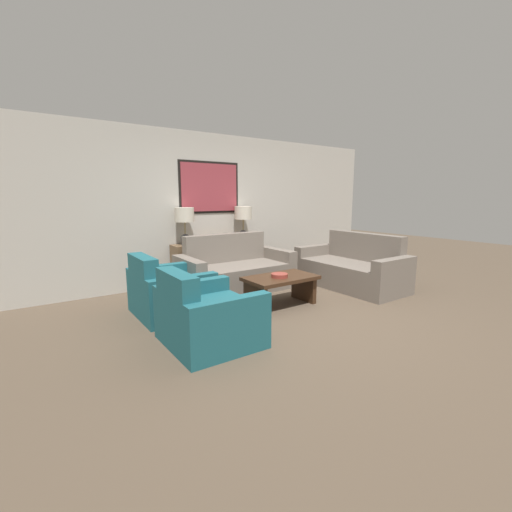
{
  "coord_description": "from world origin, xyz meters",
  "views": [
    {
      "loc": [
        -2.88,
        -3.22,
        1.54
      ],
      "look_at": [
        0.03,
        0.98,
        0.65
      ],
      "focal_mm": 24.0,
      "sensor_mm": 36.0,
      "label": 1
    }
  ],
  "objects_px": {
    "console_table": "(216,262)",
    "coffee_table": "(281,285)",
    "decorative_bowl": "(279,275)",
    "armchair_near_camera": "(207,318)",
    "couch_by_side": "(352,269)",
    "table_lamp_left": "(185,219)",
    "couch_by_back_wall": "(235,272)",
    "table_lamp_right": "(243,216)",
    "armchair_near_back_wall": "(169,293)"
  },
  "relations": [
    {
      "from": "table_lamp_right",
      "to": "decorative_bowl",
      "type": "relative_size",
      "value": 2.71
    },
    {
      "from": "couch_by_side",
      "to": "armchair_near_back_wall",
      "type": "distance_m",
      "value": 3.15
    },
    {
      "from": "couch_by_side",
      "to": "console_table",
      "type": "bearing_deg",
      "value": 137.42
    },
    {
      "from": "table_lamp_left",
      "to": "armchair_near_camera",
      "type": "xyz_separation_m",
      "value": [
        -0.77,
        -2.32,
        -0.89
      ]
    },
    {
      "from": "decorative_bowl",
      "to": "armchair_near_back_wall",
      "type": "relative_size",
      "value": 0.24
    },
    {
      "from": "console_table",
      "to": "table_lamp_left",
      "type": "xyz_separation_m",
      "value": [
        -0.59,
        0.0,
        0.81
      ]
    },
    {
      "from": "console_table",
      "to": "decorative_bowl",
      "type": "height_order",
      "value": "console_table"
    },
    {
      "from": "table_lamp_left",
      "to": "decorative_bowl",
      "type": "height_order",
      "value": "table_lamp_left"
    },
    {
      "from": "coffee_table",
      "to": "decorative_bowl",
      "type": "height_order",
      "value": "decorative_bowl"
    },
    {
      "from": "coffee_table",
      "to": "armchair_near_back_wall",
      "type": "height_order",
      "value": "armchair_near_back_wall"
    },
    {
      "from": "console_table",
      "to": "coffee_table",
      "type": "bearing_deg",
      "value": -87.16
    },
    {
      "from": "console_table",
      "to": "coffee_table",
      "type": "xyz_separation_m",
      "value": [
        0.09,
        -1.76,
        -0.06
      ]
    },
    {
      "from": "couch_by_back_wall",
      "to": "coffee_table",
      "type": "bearing_deg",
      "value": -85.5
    },
    {
      "from": "decorative_bowl",
      "to": "armchair_near_camera",
      "type": "xyz_separation_m",
      "value": [
        -1.39,
        -0.53,
        -0.17
      ]
    },
    {
      "from": "coffee_table",
      "to": "armchair_near_back_wall",
      "type": "xyz_separation_m",
      "value": [
        -1.44,
        0.56,
        -0.02
      ]
    },
    {
      "from": "couch_by_side",
      "to": "armchair_near_back_wall",
      "type": "height_order",
      "value": "couch_by_side"
    },
    {
      "from": "console_table",
      "to": "armchair_near_camera",
      "type": "distance_m",
      "value": 2.68
    },
    {
      "from": "console_table",
      "to": "table_lamp_right",
      "type": "height_order",
      "value": "table_lamp_right"
    },
    {
      "from": "armchair_near_back_wall",
      "to": "decorative_bowl",
      "type": "bearing_deg",
      "value": -22.93
    },
    {
      "from": "couch_by_back_wall",
      "to": "console_table",
      "type": "bearing_deg",
      "value": 90.0
    },
    {
      "from": "couch_by_side",
      "to": "table_lamp_right",
      "type": "bearing_deg",
      "value": 126.06
    },
    {
      "from": "couch_by_side",
      "to": "coffee_table",
      "type": "relative_size",
      "value": 1.84
    },
    {
      "from": "couch_by_back_wall",
      "to": "armchair_near_back_wall",
      "type": "height_order",
      "value": "couch_by_back_wall"
    },
    {
      "from": "table_lamp_left",
      "to": "couch_by_back_wall",
      "type": "bearing_deg",
      "value": -48.13
    },
    {
      "from": "couch_by_side",
      "to": "decorative_bowl",
      "type": "height_order",
      "value": "couch_by_side"
    },
    {
      "from": "couch_by_back_wall",
      "to": "couch_by_side",
      "type": "xyz_separation_m",
      "value": [
        1.77,
        -0.97,
        0.0
      ]
    },
    {
      "from": "coffee_table",
      "to": "decorative_bowl",
      "type": "relative_size",
      "value": 4.34
    },
    {
      "from": "coffee_table",
      "to": "armchair_near_camera",
      "type": "bearing_deg",
      "value": -158.86
    },
    {
      "from": "decorative_bowl",
      "to": "armchair_near_camera",
      "type": "distance_m",
      "value": 1.5
    },
    {
      "from": "console_table",
      "to": "couch_by_side",
      "type": "relative_size",
      "value": 0.86
    },
    {
      "from": "couch_by_back_wall",
      "to": "coffee_table",
      "type": "relative_size",
      "value": 1.84
    },
    {
      "from": "coffee_table",
      "to": "console_table",
      "type": "bearing_deg",
      "value": 92.84
    },
    {
      "from": "table_lamp_right",
      "to": "coffee_table",
      "type": "distance_m",
      "value": 2.02
    },
    {
      "from": "coffee_table",
      "to": "decorative_bowl",
      "type": "bearing_deg",
      "value": -146.72
    },
    {
      "from": "couch_by_back_wall",
      "to": "table_lamp_right",
      "type": "bearing_deg",
      "value": 48.13
    },
    {
      "from": "table_lamp_left",
      "to": "armchair_near_back_wall",
      "type": "height_order",
      "value": "table_lamp_left"
    },
    {
      "from": "table_lamp_right",
      "to": "couch_by_side",
      "type": "xyz_separation_m",
      "value": [
        1.18,
        -1.62,
        -0.87
      ]
    },
    {
      "from": "console_table",
      "to": "decorative_bowl",
      "type": "xyz_separation_m",
      "value": [
        0.04,
        -1.79,
        0.09
      ]
    },
    {
      "from": "armchair_near_back_wall",
      "to": "armchair_near_camera",
      "type": "xyz_separation_m",
      "value": [
        0.0,
        -1.11,
        0.0
      ]
    },
    {
      "from": "console_table",
      "to": "decorative_bowl",
      "type": "distance_m",
      "value": 1.79
    },
    {
      "from": "couch_by_side",
      "to": "decorative_bowl",
      "type": "distance_m",
      "value": 1.74
    },
    {
      "from": "couch_by_back_wall",
      "to": "table_lamp_left",
      "type": "bearing_deg",
      "value": 131.87
    },
    {
      "from": "console_table",
      "to": "armchair_near_camera",
      "type": "xyz_separation_m",
      "value": [
        -1.35,
        -2.32,
        -0.08
      ]
    },
    {
      "from": "console_table",
      "to": "couch_by_side",
      "type": "bearing_deg",
      "value": -42.58
    },
    {
      "from": "table_lamp_right",
      "to": "coffee_table",
      "type": "height_order",
      "value": "table_lamp_right"
    },
    {
      "from": "table_lamp_left",
      "to": "armchair_near_camera",
      "type": "distance_m",
      "value": 2.6
    },
    {
      "from": "console_table",
      "to": "armchair_near_camera",
      "type": "height_order",
      "value": "armchair_near_camera"
    },
    {
      "from": "table_lamp_right",
      "to": "decorative_bowl",
      "type": "xyz_separation_m",
      "value": [
        -0.55,
        -1.79,
        -0.72
      ]
    },
    {
      "from": "armchair_near_camera",
      "to": "console_table",
      "type": "bearing_deg",
      "value": 59.69
    },
    {
      "from": "table_lamp_left",
      "to": "couch_by_side",
      "type": "height_order",
      "value": "table_lamp_left"
    }
  ]
}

